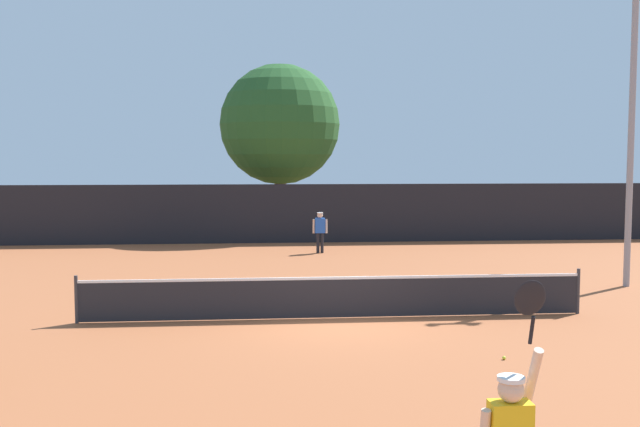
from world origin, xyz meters
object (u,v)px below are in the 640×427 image
at_px(tennis_ball, 504,358).
at_px(large_tree, 280,125).
at_px(parked_car_near, 427,214).
at_px(player_receiving, 320,228).
at_px(light_pole, 632,115).

distance_m(tennis_ball, large_tree, 22.47).
bearing_deg(parked_car_near, player_receiving, -129.57).
distance_m(light_pole, parked_car_near, 17.30).
xyz_separation_m(player_receiving, large_tree, (-1.31, 6.78, 4.25)).
distance_m(large_tree, parked_car_near, 9.05).
height_order(light_pole, parked_car_near, light_pole).
bearing_deg(parked_car_near, light_pole, -87.92).
relative_size(large_tree, parked_car_near, 1.86).
bearing_deg(parked_car_near, large_tree, -168.80).
bearing_deg(light_pole, parked_car_near, 96.26).
distance_m(player_receiving, tennis_ball, 15.00).
xyz_separation_m(player_receiving, light_pole, (8.13, -7.84, 3.93)).
relative_size(tennis_ball, parked_car_near, 0.02).
xyz_separation_m(player_receiving, parked_car_near, (6.30, 8.87, -0.18)).
xyz_separation_m(player_receiving, tennis_ball, (2.10, -14.83, -0.92)).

